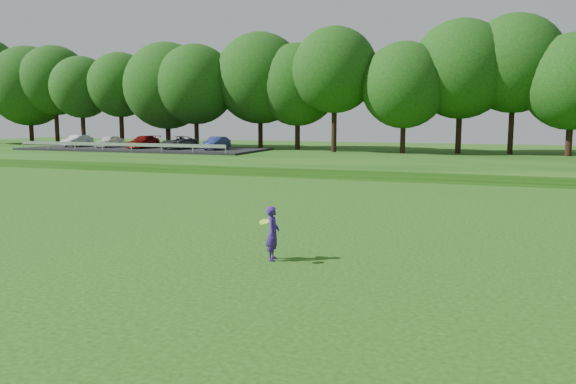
% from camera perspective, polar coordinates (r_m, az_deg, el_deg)
% --- Properties ---
extents(ground, '(140.00, 140.00, 0.00)m').
position_cam_1_polar(ground, '(16.76, -9.57, -5.68)').
color(ground, '#17460D').
rests_on(ground, ground).
extents(berm, '(130.00, 30.00, 0.60)m').
position_cam_1_polar(berm, '(48.99, 10.25, 3.40)').
color(berm, '#17460D').
rests_on(berm, ground).
extents(walking_path, '(130.00, 1.60, 0.04)m').
position_cam_1_polar(walking_path, '(35.34, 6.46, 1.42)').
color(walking_path, gray).
rests_on(walking_path, ground).
extents(treeline, '(104.00, 7.00, 15.00)m').
position_cam_1_polar(treeline, '(52.99, 11.19, 12.14)').
color(treeline, '#0E3D0E').
rests_on(treeline, berm).
extents(parking_lot, '(24.00, 9.00, 1.38)m').
position_cam_1_polar(parking_lot, '(56.83, -14.39, 4.60)').
color(parking_lot, black).
rests_on(parking_lot, berm).
extents(woman, '(0.44, 0.92, 1.47)m').
position_cam_1_polar(woman, '(15.07, -1.56, -4.20)').
color(woman, '#391B7C').
rests_on(woman, ground).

